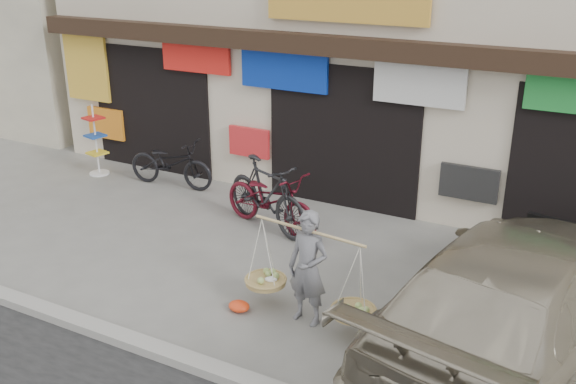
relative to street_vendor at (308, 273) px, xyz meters
The scene contains 10 objects.
ground 1.50m from the street_vendor, 160.16° to the left, with size 70.00×70.00×0.00m, color slate.
kerb 2.10m from the street_vendor, 128.54° to the right, with size 70.00×0.25×0.12m, color gray.
shophouse_block 7.49m from the street_vendor, 100.23° to the left, with size 14.00×6.32×7.00m.
street_vendor is the anchor object (origin of this frame).
bike_0 5.75m from the street_vendor, 145.75° to the left, with size 0.67×1.93×1.01m, color black.
bike_1 3.06m from the street_vendor, 129.94° to the left, with size 0.60×2.12×1.27m, color black.
bike_2 3.01m from the street_vendor, 128.76° to the left, with size 0.73×2.10×1.11m, color #520E19.
suv 2.64m from the street_vendor, 12.55° to the left, with size 3.29×5.93×1.62m.
display_rack 7.30m from the street_vendor, 155.06° to the left, with size 0.45×0.45×1.55m.
red_bag 1.17m from the street_vendor, 166.67° to the right, with size 0.31×0.25×0.14m, color red.
Camera 1 is at (4.48, -7.11, 4.77)m, focal length 40.00 mm.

